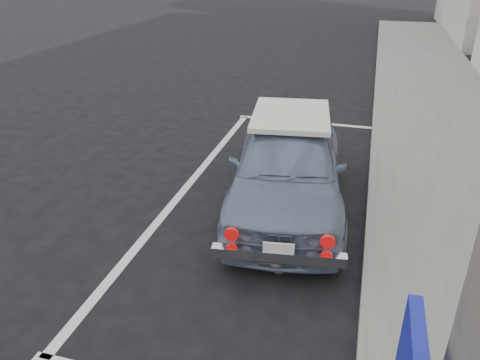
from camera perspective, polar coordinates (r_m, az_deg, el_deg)
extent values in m
plane|color=black|center=(4.72, -9.78, -18.58)|extent=(80.00, 80.00, 0.00)
cube|color=silver|center=(10.08, 8.37, 6.96)|extent=(3.00, 0.12, 0.01)
cube|color=silver|center=(7.26, -6.54, -0.87)|extent=(0.12, 7.00, 0.01)
imported|color=slate|center=(6.51, 5.86, 2.06)|extent=(1.98, 3.92, 1.28)
cube|color=silver|center=(6.66, 6.24, 7.86)|extent=(1.23, 1.55, 0.07)
cube|color=silver|center=(5.05, 4.70, -9.14)|extent=(1.44, 0.30, 0.12)
cube|color=white|center=(4.95, 4.71, -8.50)|extent=(0.33, 0.06, 0.17)
cylinder|color=red|center=(4.93, -1.05, -6.63)|extent=(0.15, 0.06, 0.15)
cylinder|color=red|center=(4.90, 10.66, -7.41)|extent=(0.15, 0.06, 0.15)
cylinder|color=red|center=(5.03, -1.03, -8.35)|extent=(0.12, 0.06, 0.12)
cylinder|color=red|center=(5.00, 10.49, -9.13)|extent=(0.12, 0.06, 0.12)
ellipsoid|color=#6B6051|center=(5.41, 5.07, -9.87)|extent=(0.31, 0.40, 0.22)
sphere|color=#6B6051|center=(5.25, 4.35, -10.12)|extent=(0.14, 0.14, 0.14)
cone|color=#6B6051|center=(5.22, 4.01, -9.39)|extent=(0.05, 0.05, 0.05)
cone|color=#6B6051|center=(5.19, 4.75, -9.62)|extent=(0.05, 0.05, 0.05)
cylinder|color=#6B6051|center=(5.57, 6.35, -9.67)|extent=(0.07, 0.24, 0.03)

